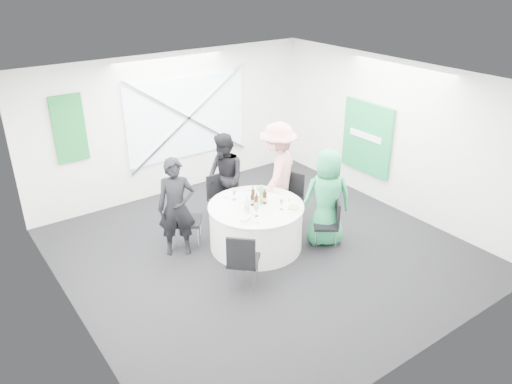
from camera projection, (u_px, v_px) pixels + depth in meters
floor at (263, 251)px, 8.23m from camera, size 6.00×6.00×0.00m
ceiling at (264, 82)px, 7.03m from camera, size 6.00×6.00×0.00m
wall_back at (173, 124)px, 9.83m from camera, size 6.00×0.00×6.00m
wall_front at (427, 261)px, 5.42m from camera, size 6.00×0.00×6.00m
wall_left at (65, 230)px, 6.05m from camera, size 0.00×6.00×6.00m
wall_right at (394, 136)px, 9.21m from camera, size 0.00×6.00×6.00m
window_panel at (188, 117)px, 9.92m from camera, size 2.60×0.03×1.60m
window_brace_a at (188, 118)px, 9.89m from camera, size 2.63×0.05×1.84m
window_brace_b at (188, 118)px, 9.89m from camera, size 2.63×0.05×1.84m
green_banner at (69, 129)px, 8.61m from camera, size 0.55×0.04×1.20m
green_sign at (367, 138)px, 9.70m from camera, size 0.05×1.20×1.40m
banquet_table at (256, 226)px, 8.21m from camera, size 1.56×1.56×0.76m
chair_back at (219, 195)px, 8.97m from camera, size 0.40×0.41×0.88m
chair_back_left at (181, 216)px, 8.12m from camera, size 0.62×0.62×0.98m
chair_back_right at (291, 194)px, 8.98m from camera, size 0.53×0.53×0.91m
chair_front_right at (330, 221)px, 8.13m from camera, size 0.54×0.54×0.85m
chair_front_left at (242, 258)px, 7.02m from camera, size 0.60×0.60×0.94m
person_man_back_left at (176, 207)px, 7.85m from camera, size 0.71×0.62×1.64m
person_man_back at (225, 178)px, 8.90m from camera, size 0.51×0.83×1.63m
person_woman_pink at (278, 173)px, 8.84m from camera, size 1.30×1.11×1.84m
person_woman_green at (327, 198)px, 8.14m from camera, size 0.96×0.85×1.66m
plate_back at (233, 194)px, 8.40m from camera, size 0.28×0.28×0.01m
plate_back_left at (224, 206)px, 8.02m from camera, size 0.26×0.26×0.01m
plate_back_right at (264, 190)px, 8.54m from camera, size 0.28×0.28×0.04m
plate_front_right at (293, 208)px, 7.92m from camera, size 0.28×0.28×0.04m
plate_front_left at (245, 220)px, 7.59m from camera, size 0.27×0.27×0.01m
napkin at (245, 219)px, 7.56m from camera, size 0.19×0.16×0.04m
beer_bottle_a at (252, 200)px, 8.01m from camera, size 0.06×0.06×0.25m
beer_bottle_b at (253, 196)px, 8.13m from camera, size 0.06×0.06×0.27m
beer_bottle_c at (265, 198)px, 8.07m from camera, size 0.06×0.06×0.26m
beer_bottle_d at (256, 203)px, 7.91m from camera, size 0.06×0.06×0.27m
green_water_bottle at (262, 196)px, 8.08m from camera, size 0.08×0.08×0.32m
clear_water_bottle at (247, 206)px, 7.80m from camera, size 0.08×0.08×0.27m
wine_glass_a at (247, 209)px, 7.67m from camera, size 0.07×0.07×0.17m
wine_glass_b at (256, 209)px, 7.66m from camera, size 0.07×0.07×0.17m
wine_glass_c at (234, 193)px, 8.18m from camera, size 0.07×0.07×0.17m
wine_glass_d at (282, 202)px, 7.87m from camera, size 0.07×0.07×0.17m
wine_glass_e at (258, 190)px, 8.30m from camera, size 0.07×0.07×0.17m
fork_a at (240, 221)px, 7.58m from camera, size 0.12×0.12×0.01m
knife_a at (256, 222)px, 7.53m from camera, size 0.10×0.13×0.01m
fork_b at (290, 211)px, 7.88m from camera, size 0.10×0.13×0.01m
knife_b at (289, 200)px, 8.21m from camera, size 0.10×0.13×0.01m
fork_c at (248, 191)px, 8.55m from camera, size 0.15×0.03×0.01m
knife_c at (227, 197)px, 8.33m from camera, size 0.15×0.03×0.01m
fork_d at (277, 193)px, 8.46m from camera, size 0.10×0.13×0.01m
knife_d at (257, 190)px, 8.57m from camera, size 0.10×0.13×0.01m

